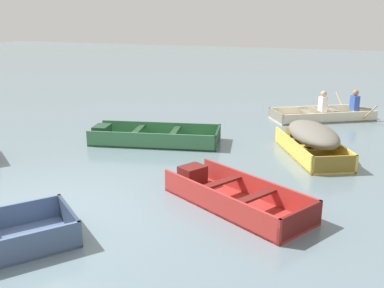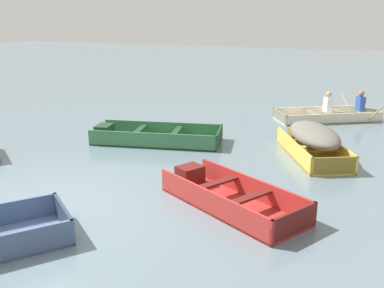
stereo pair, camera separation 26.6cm
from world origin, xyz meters
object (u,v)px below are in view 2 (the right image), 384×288
at_px(skiff_green_mid_moored, 152,137).
at_px(rowboat_cream_with_crew, 333,114).
at_px(skiff_red_near_moored, 226,196).
at_px(skiff_yellow_far_moored, 313,138).

bearing_deg(skiff_green_mid_moored, rowboat_cream_with_crew, 49.54).
height_order(skiff_red_near_moored, skiff_yellow_far_moored, skiff_yellow_far_moored).
relative_size(skiff_red_near_moored, skiff_yellow_far_moored, 1.06).
height_order(skiff_red_near_moored, rowboat_cream_with_crew, rowboat_cream_with_crew).
bearing_deg(rowboat_cream_with_crew, skiff_yellow_far_moored, -88.93).
bearing_deg(rowboat_cream_with_crew, skiff_green_mid_moored, -130.46).
bearing_deg(skiff_red_near_moored, skiff_yellow_far_moored, 75.36).
xyz_separation_m(skiff_green_mid_moored, skiff_yellow_far_moored, (3.90, 0.51, 0.29)).
bearing_deg(skiff_green_mid_moored, skiff_yellow_far_moored, 7.44).
relative_size(skiff_red_near_moored, rowboat_cream_with_crew, 0.88).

